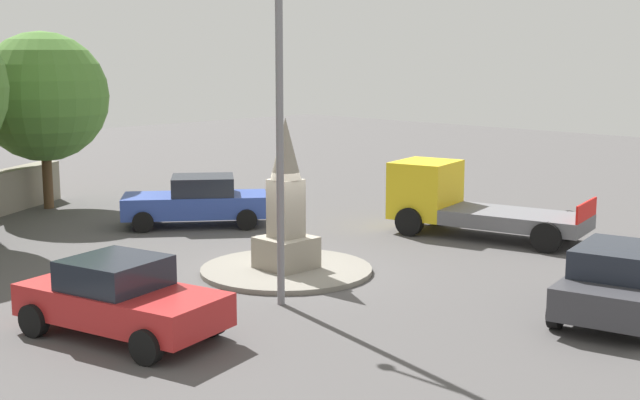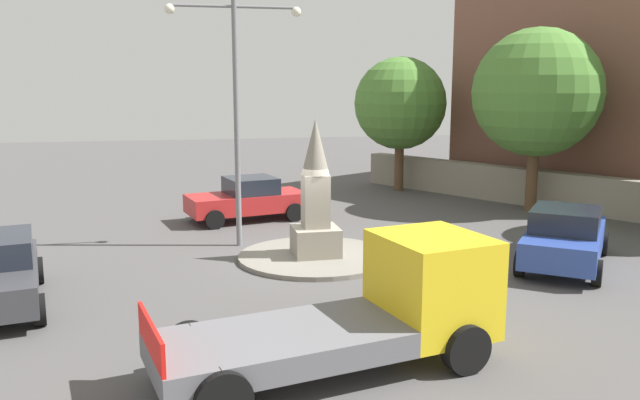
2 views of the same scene
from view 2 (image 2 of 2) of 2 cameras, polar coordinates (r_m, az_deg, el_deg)
The scene contains 11 objects.
ground_plane at distance 17.65m, azimuth -0.39°, elevation -5.24°, with size 80.00×80.00×0.00m, color #4F4C4C.
traffic_island at distance 17.64m, azimuth -0.39°, elevation -5.05°, with size 4.24×4.24×0.12m, color gray.
monument at distance 17.29m, azimuth -0.40°, elevation -0.10°, with size 1.22×1.22×3.71m.
streetlamp at distance 18.66m, azimuth -7.47°, elevation 9.33°, with size 3.79×0.28×7.21m.
car_red_approaching at distance 22.61m, azimuth -6.43°, elevation 0.10°, with size 4.39×2.76×1.51m.
car_blue_waiting at distance 17.99m, azimuth 20.92°, elevation -3.04°, with size 4.14×4.60×1.57m.
truck_yellow_far_side at distance 11.03m, azimuth 4.77°, elevation -9.52°, with size 6.02×3.25×2.13m.
stone_boundary_wall at distance 26.54m, azimuth 18.43°, elevation 1.04°, with size 16.74×0.70×1.42m, color gray.
corner_building at distance 31.47m, azimuth 24.11°, elevation 9.90°, with size 10.28×8.64×10.02m, color brown.
tree_near_wall at distance 28.86m, azimuth 7.14°, elevation 8.48°, with size 4.06×4.06×5.91m.
tree_far_corner at distance 25.15m, azimuth 18.69°, elevation 8.99°, with size 4.71×4.71×6.77m.
Camera 2 is at (-3.43, -16.66, 4.71)m, focal length 36.06 mm.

